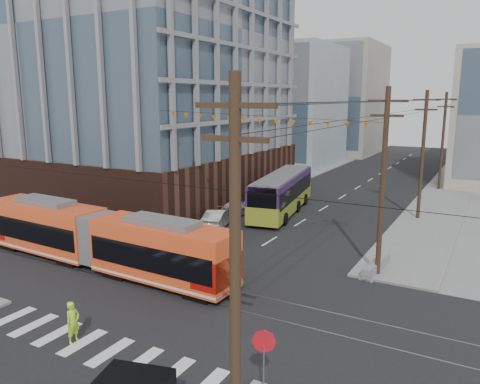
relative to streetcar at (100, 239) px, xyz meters
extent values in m
plane|color=slate|center=(6.90, -4.14, -1.83)|extent=(160.00, 160.00, 0.00)
cube|color=#381E16|center=(-15.10, 18.86, 12.47)|extent=(30.00, 25.00, 28.60)
cube|color=#8C99A5|center=(-10.10, 47.86, 7.17)|extent=(18.00, 16.00, 18.00)
cube|color=gray|center=(-7.10, 67.86, 8.17)|extent=(16.00, 18.00, 20.00)
cylinder|color=black|center=(15.40, -10.14, 3.67)|extent=(0.30, 0.30, 11.00)
cylinder|color=black|center=(15.40, 51.86, 3.67)|extent=(0.30, 0.30, 11.00)
imported|color=silver|center=(1.42, 11.62, -1.10)|extent=(2.52, 4.69, 1.47)
imported|color=#B5B5B5|center=(0.84, 15.56, -1.21)|extent=(2.01, 4.41, 1.25)
imported|color=slate|center=(1.91, 18.61, -1.21)|extent=(3.29, 4.86, 1.24)
imported|color=#AFE52B|center=(5.75, -7.28, -0.90)|extent=(0.45, 0.68, 1.86)
cube|color=slate|center=(15.20, 7.42, -1.47)|extent=(1.16, 3.65, 0.72)
camera|label=1|loc=(21.01, -19.98, 8.55)|focal=35.00mm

